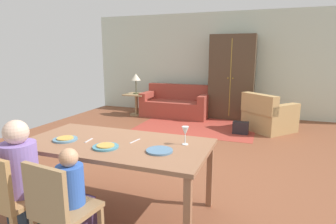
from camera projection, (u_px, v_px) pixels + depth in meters
The scene contains 22 objects.
ground_plane at pixel (189, 153), 4.80m from camera, with size 7.44×6.46×0.02m, color brown.
back_wall at pixel (224, 64), 7.53m from camera, with size 7.44×0.10×2.70m, color silver.
dining_table at pixel (116, 148), 2.90m from camera, with size 1.92×0.97×0.76m.
plate_near_man at pixel (65, 139), 2.96m from camera, with size 0.25×0.25×0.02m, color #5582A0.
pizza_near_man at pixel (65, 138), 2.95m from camera, with size 0.17×0.17×0.01m, color gold.
plate_near_child at pixel (106, 147), 2.72m from camera, with size 0.25×0.25×0.02m, color teal.
pizza_near_child at pixel (106, 145), 2.72m from camera, with size 0.17×0.17×0.01m, color gold.
plate_near_woman at pixel (159, 151), 2.62m from camera, with size 0.25×0.25×0.02m, color #50779A.
wine_glass at pixel (185, 132), 2.79m from camera, with size 0.07×0.07×0.19m.
fork at pixel (89, 140), 2.94m from camera, with size 0.02×0.15×0.01m, color silver.
knife at pixel (135, 141), 2.92m from camera, with size 0.01×0.17×0.01m, color silver.
dining_chair_man at pixel (8, 196), 2.35m from camera, with size 0.46×0.46×0.87m.
person_man at pixel (26, 184), 2.50m from camera, with size 0.30×0.41×1.11m.
dining_chair_child at pixel (59, 207), 2.17m from camera, with size 0.47×0.47×0.87m.
person_child at pixel (75, 204), 2.34m from camera, with size 0.22×0.30×0.92m.
area_rug at pixel (197, 126), 6.50m from camera, with size 2.60×1.80×0.01m, color #A1392D.
couch at pixel (176, 105), 7.50m from camera, with size 1.74×0.86×0.82m.
armchair at pixel (268, 116), 6.07m from camera, with size 1.20×1.21×0.82m.
armoire at pixel (232, 77), 7.14m from camera, with size 1.10×0.59×2.10m.
side_table at pixel (136, 101), 7.60m from camera, with size 0.56×0.56×0.58m.
table_lamp at pixel (136, 78), 7.47m from camera, with size 0.26×0.26×0.54m.
handbag at pixel (241, 128), 5.86m from camera, with size 0.32×0.16×0.26m, color black.
Camera 1 is at (1.24, -3.76, 1.66)m, focal length 30.18 mm.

